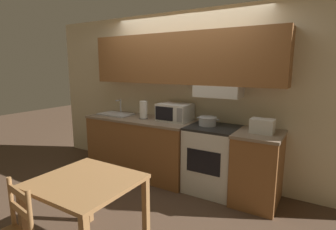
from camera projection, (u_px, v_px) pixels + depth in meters
ground_plane at (184, 173)px, 4.32m from camera, size 16.00×16.00×0.00m
wall_back at (184, 78)px, 3.96m from camera, size 5.40×0.38×2.55m
lower_counter_main at (141, 145)px, 4.27m from camera, size 1.78×0.69×0.92m
lower_counter_right_stub at (257, 168)px, 3.32m from camera, size 0.56×0.69×0.92m
stove_range at (212, 159)px, 3.66m from camera, size 0.67×0.63×0.92m
cooking_pot at (208, 121)px, 3.63m from camera, size 0.33×0.26×0.12m
microwave at (175, 112)px, 3.95m from camera, size 0.48×0.39×0.26m
toaster at (262, 126)px, 3.22m from camera, size 0.29×0.19×0.18m
sink_basin at (116, 114)px, 4.45m from camera, size 0.56×0.35×0.25m
paper_towel_roll at (143, 110)px, 4.10m from camera, size 0.14×0.14×0.28m
dining_table at (86, 191)px, 2.36m from camera, size 0.87×0.81×0.73m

